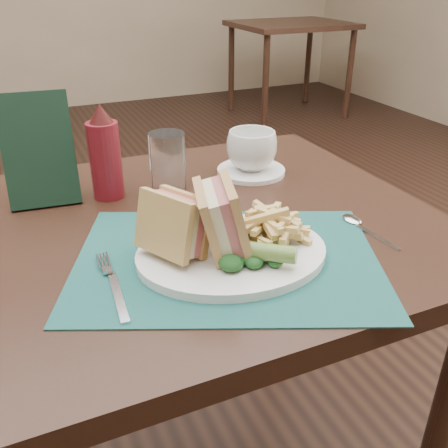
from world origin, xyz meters
The scene contains 18 objects.
floor centered at (0.00, 0.00, 0.00)m, with size 7.00×7.00×0.00m, color black.
wall_back centered at (0.00, 3.50, 0.00)m, with size 6.00×6.00×0.00m, color tan.
table_main centered at (0.00, -0.50, 0.38)m, with size 0.90×0.75×0.75m, color black, non-canonical shape.
table_bg_right centered at (1.99, 2.48, 0.38)m, with size 0.90×0.75×0.75m, color black, non-canonical shape.
placemat centered at (0.01, -0.65, 0.75)m, with size 0.47×0.34×0.00m, color #184D48.
plate centered at (0.02, -0.65, 0.76)m, with size 0.30×0.24×0.01m, color white, non-canonical shape.
sandwich_half_a centered at (-0.08, -0.63, 0.82)m, with size 0.06×0.10×0.09m, color tan, non-canonical shape.
sandwich_half_b centered at (-0.01, -0.64, 0.82)m, with size 0.06×0.11×0.10m, color tan, non-canonical shape.
kale_garnish centered at (0.02, -0.70, 0.78)m, with size 0.11×0.08×0.03m, color #163E1A, non-canonical shape.
pickle_spear centered at (0.04, -0.70, 0.79)m, with size 0.03×0.03×0.12m, color #4E702A.
fries_pile centered at (0.09, -0.64, 0.80)m, with size 0.18×0.20×0.06m, color tan, non-canonical shape.
fork centered at (-0.17, -0.65, 0.76)m, with size 0.03×0.17×0.01m, color silver, non-canonical shape.
spoon centered at (0.27, -0.66, 0.76)m, with size 0.03×0.15×0.01m, color silver, non-canonical shape.
saucer centered at (0.21, -0.34, 0.76)m, with size 0.15×0.15×0.01m, color white.
coffee_cup centered at (0.21, -0.34, 0.80)m, with size 0.11×0.11×0.09m, color white.
drinking_glass centered at (0.01, -0.38, 0.81)m, with size 0.07×0.07×0.13m, color white.
ketchup_bottle centered at (-0.10, -0.33, 0.84)m, with size 0.06×0.06×0.19m, color maroon, non-canonical shape.
check_presenter centered at (-0.22, -0.31, 0.85)m, with size 0.13×0.01×0.21m, color black.
Camera 1 is at (-0.26, -1.26, 1.16)m, focal length 40.00 mm.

